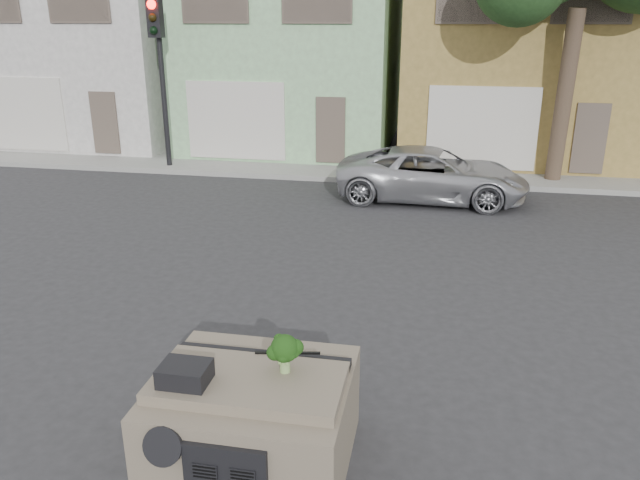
% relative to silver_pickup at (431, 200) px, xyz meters
% --- Properties ---
extents(ground_plane, '(120.00, 120.00, 0.00)m').
position_rel_silver_pickup_xyz_m(ground_plane, '(-1.62, -7.68, 0.00)').
color(ground_plane, '#303033').
rests_on(ground_plane, ground).
extents(sidewalk, '(40.00, 3.00, 0.15)m').
position_rel_silver_pickup_xyz_m(sidewalk, '(-1.62, 2.82, 0.07)').
color(sidewalk, gray).
rests_on(sidewalk, ground).
extents(townhouse_white, '(7.20, 8.20, 7.55)m').
position_rel_silver_pickup_xyz_m(townhouse_white, '(-12.62, 6.82, 3.77)').
color(townhouse_white, beige).
rests_on(townhouse_white, ground).
extents(townhouse_mint, '(7.20, 8.20, 7.55)m').
position_rel_silver_pickup_xyz_m(townhouse_mint, '(-5.12, 6.82, 3.77)').
color(townhouse_mint, '#98CC93').
rests_on(townhouse_mint, ground).
extents(townhouse_tan, '(7.20, 8.20, 7.55)m').
position_rel_silver_pickup_xyz_m(townhouse_tan, '(2.38, 6.82, 3.77)').
color(townhouse_tan, olive).
rests_on(townhouse_tan, ground).
extents(silver_pickup, '(4.93, 2.39, 1.35)m').
position_rel_silver_pickup_xyz_m(silver_pickup, '(0.00, 0.00, 0.00)').
color(silver_pickup, '#B5B5BC').
rests_on(silver_pickup, ground).
extents(traffic_signal, '(0.40, 0.40, 5.10)m').
position_rel_silver_pickup_xyz_m(traffic_signal, '(-8.12, 1.82, 2.55)').
color(traffic_signal, black).
rests_on(traffic_signal, ground).
extents(tree_near, '(4.40, 4.00, 8.50)m').
position_rel_silver_pickup_xyz_m(tree_near, '(3.38, 2.12, 4.25)').
color(tree_near, '#21401C').
rests_on(tree_near, ground).
extents(car_dashboard, '(2.00, 1.80, 1.12)m').
position_rel_silver_pickup_xyz_m(car_dashboard, '(-1.62, -10.68, 0.56)').
color(car_dashboard, '#746856').
rests_on(car_dashboard, ground).
extents(instrument_hump, '(0.48, 0.38, 0.20)m').
position_rel_silver_pickup_xyz_m(instrument_hump, '(-2.20, -11.03, 1.22)').
color(instrument_hump, black).
rests_on(instrument_hump, car_dashboard).
extents(wiper_arm, '(0.69, 0.15, 0.02)m').
position_rel_silver_pickup_xyz_m(wiper_arm, '(-1.34, -10.30, 1.13)').
color(wiper_arm, black).
rests_on(wiper_arm, car_dashboard).
extents(broccoli, '(0.38, 0.38, 0.42)m').
position_rel_silver_pickup_xyz_m(broccoli, '(-1.29, -10.65, 1.33)').
color(broccoli, '#15350D').
rests_on(broccoli, car_dashboard).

